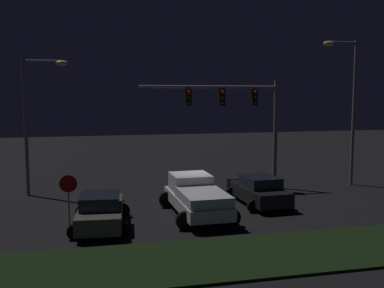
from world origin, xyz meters
The scene contains 9 objects.
ground_plane centered at (0.00, 0.00, 0.00)m, with size 80.00×80.00×0.00m, color black.
grass_median centered at (0.00, -7.55, 0.05)m, with size 24.05×4.09×0.10m, color black.
pickup_truck centered at (-0.49, -1.85, 1.00)m, with size 2.95×5.45×1.80m.
car_sedan centered at (-4.91, -2.86, 0.74)m, with size 2.74×4.54×1.51m.
car_sedan_far centered at (3.18, -0.54, 0.74)m, with size 2.63×4.49×1.51m.
traffic_signal_gantry centered at (3.23, 3.15, 4.90)m, with size 8.32×0.56×6.50m.
street_lamp_left centered at (-8.19, 4.33, 4.85)m, with size 2.48×0.44×7.66m.
street_lamp_right centered at (10.33, 2.88, 5.54)m, with size 2.32×0.44×8.95m.
stop_sign centered at (-6.24, -2.18, 1.56)m, with size 0.76×0.08×2.23m.
Camera 1 is at (-5.38, -21.91, 5.72)m, focal length 41.96 mm.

